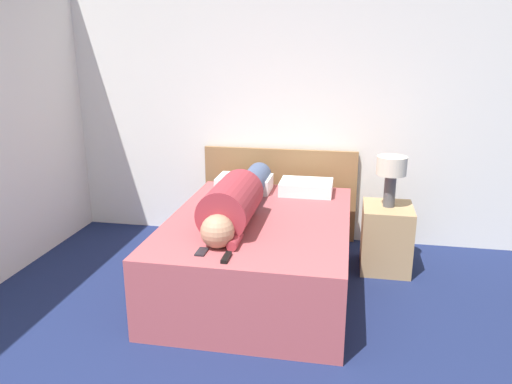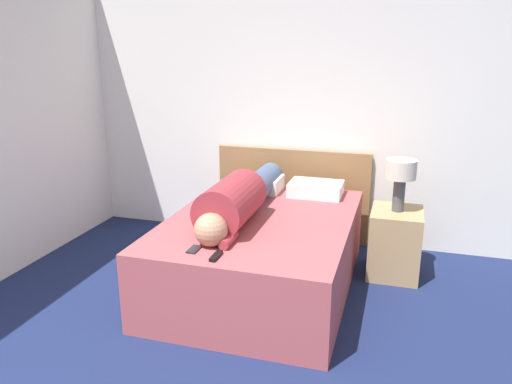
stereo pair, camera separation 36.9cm
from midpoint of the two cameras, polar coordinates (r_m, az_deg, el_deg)
wall_back at (r=4.88m, az=-0.30°, el=9.64°), size 5.21×0.06×2.60m
bed at (r=4.01m, az=-2.27°, el=-6.90°), size 1.39×1.93×0.58m
headboard at (r=4.97m, az=0.56°, el=-0.22°), size 1.51×0.04×0.91m
nightstand at (r=4.42m, az=12.35°, el=-5.13°), size 0.41×0.48×0.57m
table_lamp at (r=4.24m, az=12.83°, el=2.32°), size 0.25×0.25×0.43m
person_lying at (r=3.85m, az=-4.91°, el=-0.91°), size 0.36×1.67×0.36m
pillow_near_headboard at (r=4.61m, az=-3.63°, el=0.96°), size 0.49×0.34×0.13m
pillow_second at (r=4.51m, az=3.44°, el=0.51°), size 0.47×0.34×0.12m
tv_remote at (r=3.18m, az=-6.76°, el=-7.51°), size 0.04×0.15×0.02m
cell_phone at (r=3.30m, az=-9.44°, el=-6.82°), size 0.06×0.13×0.01m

